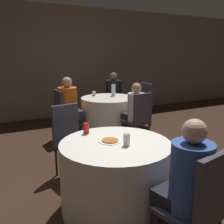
{
  "coord_description": "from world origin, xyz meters",
  "views": [
    {
      "loc": [
        -1.35,
        -2.18,
        1.62
      ],
      "look_at": [
        0.17,
        0.78,
        0.84
      ],
      "focal_mm": 40.0,
      "sensor_mm": 36.0,
      "label": 1
    }
  ],
  "objects": [
    {
      "name": "chair_far_northeast",
      "position": [
        1.45,
        3.19,
        0.56
      ],
      "size": [
        0.55,
        0.55,
        0.96
      ],
      "rotation": [
        0.0,
        0.0,
        -3.73
      ],
      "color": "#383842",
      "rests_on": "ground_plane"
    },
    {
      "name": "person_white_shirt",
      "position": [
        1.0,
        1.55,
        0.56
      ],
      "size": [
        0.33,
        0.49,
        1.13
      ],
      "rotation": [
        0.0,
        0.0,
        0.11
      ],
      "color": "#282828",
      "rests_on": "ground_plane"
    },
    {
      "name": "chair_far_south",
      "position": [
        1.02,
        1.38,
        0.56
      ],
      "size": [
        0.44,
        0.45,
        0.96
      ],
      "rotation": [
        0.0,
        0.0,
        0.11
      ],
      "color": "#383842",
      "rests_on": "ground_plane"
    },
    {
      "name": "person_orange_shirt",
      "position": [
        0.07,
        2.32,
        0.61
      ],
      "size": [
        0.52,
        0.36,
        1.2
      ],
      "rotation": [
        0.0,
        0.0,
        -1.52
      ],
      "color": "#33384C",
      "rests_on": "ground_plane"
    },
    {
      "name": "chair_near_north",
      "position": [
        -0.42,
        0.91,
        0.56
      ],
      "size": [
        0.47,
        0.47,
        0.96
      ],
      "rotation": [
        0.0,
        0.0,
        -2.95
      ],
      "color": "#383842",
      "rests_on": "ground_plane"
    },
    {
      "name": "soda_can_silver",
      "position": [
        -0.17,
        -0.19,
        0.8
      ],
      "size": [
        0.07,
        0.07,
        0.12
      ],
      "color": "silver",
      "rests_on": "table_near"
    },
    {
      "name": "ground_plane",
      "position": [
        0.0,
        0.0,
        0.0
      ],
      "size": [
        16.0,
        16.0,
        0.0
      ],
      "primitive_type": "plane",
      "color": "#382319"
    },
    {
      "name": "cup_far",
      "position": [
        0.72,
        2.7,
        0.79
      ],
      "size": [
        0.08,
        0.08,
        0.1
      ],
      "color": "silver",
      "rests_on": "table_far"
    },
    {
      "name": "person_blue_shirt",
      "position": [
        -0.07,
        -0.87,
        0.58
      ],
      "size": [
        0.36,
        0.49,
        1.17
      ],
      "rotation": [
        0.0,
        0.0,
        0.19
      ],
      "color": "black",
      "rests_on": "ground_plane"
    },
    {
      "name": "person_black_shirt",
      "position": [
        1.37,
        3.06,
        0.61
      ],
      "size": [
        0.48,
        0.5,
        1.19
      ],
      "rotation": [
        0.0,
        0.0,
        -3.73
      ],
      "color": "#282828",
      "rests_on": "ground_plane"
    },
    {
      "name": "pizza_plate_near",
      "position": [
        -0.26,
        -0.01,
        0.75
      ],
      "size": [
        0.23,
        0.23,
        0.02
      ],
      "color": "white",
      "rests_on": "table_near"
    },
    {
      "name": "chair_far_east",
      "position": [
        1.89,
        2.51,
        0.56
      ],
      "size": [
        0.46,
        0.46,
        0.96
      ],
      "rotation": [
        0.0,
        0.0,
        -4.56
      ],
      "color": "#383842",
      "rests_on": "ground_plane"
    },
    {
      "name": "wall_back",
      "position": [
        0.0,
        4.2,
        1.4
      ],
      "size": [
        16.0,
        0.06,
        2.8
      ],
      "color": "#7A6B5B",
      "rests_on": "ground_plane"
    },
    {
      "name": "chair_far_west",
      "position": [
        -0.09,
        2.32,
        0.56
      ],
      "size": [
        0.42,
        0.42,
        0.96
      ],
      "rotation": [
        0.0,
        0.0,
        -1.52
      ],
      "color": "#383842",
      "rests_on": "ground_plane"
    },
    {
      "name": "bottle_far",
      "position": [
        1.09,
        2.5,
        0.86
      ],
      "size": [
        0.09,
        0.09,
        0.24
      ],
      "color": "silver",
      "rests_on": "table_far"
    },
    {
      "name": "table_near",
      "position": [
        -0.23,
        -0.07,
        0.37
      ],
      "size": [
        1.14,
        1.14,
        0.74
      ],
      "color": "white",
      "rests_on": "ground_plane"
    },
    {
      "name": "chair_near_south",
      "position": [
        -0.04,
        -1.04,
        0.56
      ],
      "size": [
        0.47,
        0.47,
        0.96
      ],
      "rotation": [
        0.0,
        0.0,
        0.19
      ],
      "color": "#383842",
      "rests_on": "ground_plane"
    },
    {
      "name": "soda_can_red",
      "position": [
        -0.38,
        0.34,
        0.8
      ],
      "size": [
        0.07,
        0.07,
        0.12
      ],
      "color": "red",
      "rests_on": "table_near"
    },
    {
      "name": "table_far",
      "position": [
        0.91,
        2.36,
        0.37
      ],
      "size": [
        1.15,
        1.15,
        0.74
      ],
      "color": "white",
      "rests_on": "ground_plane"
    }
  ]
}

